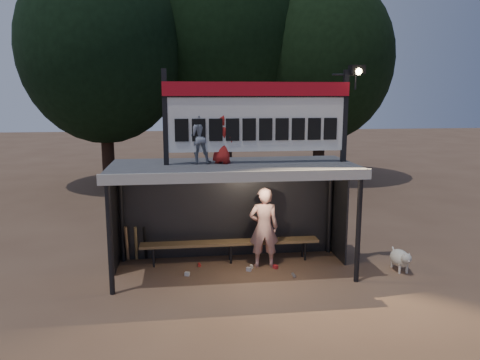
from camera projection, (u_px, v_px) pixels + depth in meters
name	position (u px, v px, depth m)	size (l,w,h in m)	color
ground	(233.00, 271.00, 10.02)	(80.00, 80.00, 0.00)	brown
player	(264.00, 228.00, 10.12)	(0.64, 0.42, 1.77)	white
child_a	(198.00, 137.00, 9.50)	(0.53, 0.41, 1.09)	gray
child_b	(222.00, 138.00, 9.56)	(0.50, 0.33, 1.03)	#A71D19
dugout_shelter	(232.00, 184.00, 9.93)	(5.10, 2.08, 2.32)	#424245
scoreboard_assembly	(260.00, 114.00, 9.49)	(4.10, 0.27, 1.99)	black
bench	(230.00, 243.00, 10.48)	(4.00, 0.35, 0.48)	olive
tree_left	(103.00, 48.00, 18.29)	(6.46, 6.46, 9.27)	black
tree_mid	(226.00, 37.00, 20.26)	(7.22, 7.22, 10.36)	#311E16
tree_right	(321.00, 60.00, 19.96)	(6.08, 6.08, 8.72)	black
dog	(401.00, 258.00, 9.96)	(0.36, 0.81, 0.49)	beige
bats	(136.00, 243.00, 10.48)	(0.48, 0.33, 0.84)	#A0744A
litter	(242.00, 269.00, 9.99)	(2.28, 0.97, 0.08)	red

